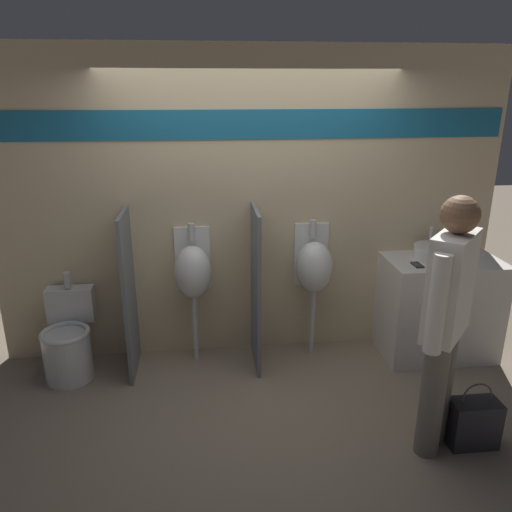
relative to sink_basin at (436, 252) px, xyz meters
The scene contains 12 objects.
ground_plane 1.93m from the sink_basin, 168.45° to the right, with size 16.00×16.00×0.00m, color gray.
display_wall 1.70m from the sink_basin, behind, with size 4.46×0.07×2.70m.
sink_counter 0.52m from the sink_basin, 50.37° to the right, with size 1.00×0.59×0.92m.
sink_basin is the anchor object (origin of this frame).
cell_phone 0.31m from the sink_basin, 144.27° to the right, with size 0.07×0.14×0.01m.
divider_near_counter 2.70m from the sink_basin, behind, with size 0.03×0.56×1.42m.
divider_mid 1.64m from the sink_basin, behind, with size 0.03×0.56×1.42m.
urinal_near_counter 2.16m from the sink_basin, behind, with size 0.32×0.33×1.25m.
urinal_far 1.09m from the sink_basin, behind, with size 0.32×0.33×1.25m.
toilet 3.29m from the sink_basin, behind, with size 0.41×0.57×0.86m.
person_in_vest 1.38m from the sink_basin, 112.82° to the right, with size 0.45×0.49×1.76m.
shopping_bag 1.55m from the sink_basin, 100.95° to the right, with size 0.33×0.18×0.49m.
Camera 1 is at (-0.42, -3.66, 2.37)m, focal length 35.00 mm.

